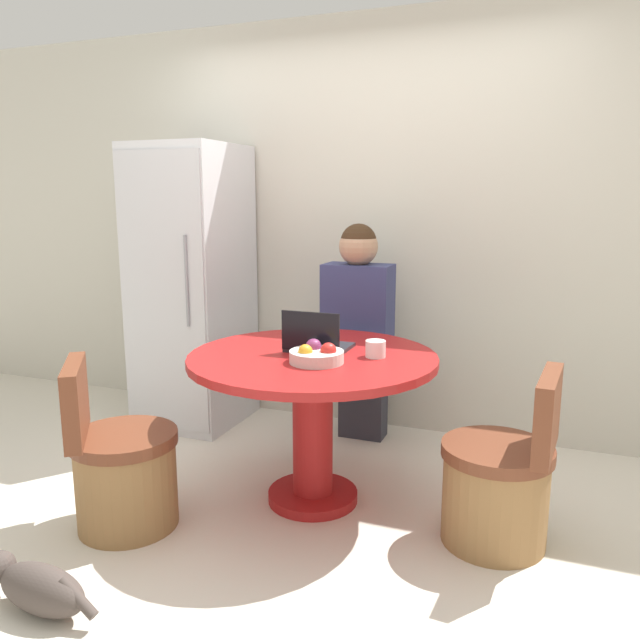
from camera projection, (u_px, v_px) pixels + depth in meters
ground_plane at (275, 523)px, 2.91m from camera, size 12.00×12.00×0.00m
wall_back at (369, 228)px, 4.00m from camera, size 7.00×0.06×2.60m
refrigerator at (192, 287)px, 4.10m from camera, size 0.62×0.69×1.82m
dining_table at (313, 393)px, 3.02m from camera, size 1.20×1.20×0.75m
chair_near_left_corner at (122, 471)px, 2.84m from camera, size 0.55×0.55×0.79m
chair_right_side at (500, 486)px, 2.70m from camera, size 0.48×0.48×0.79m
person_seated at (360, 323)px, 3.74m from camera, size 0.40×0.37×1.35m
laptop at (317, 343)px, 3.05m from camera, size 0.29×0.26×0.21m
fruit_bowl at (317, 355)px, 2.84m from camera, size 0.25×0.25×0.10m
coffee_cup at (376, 349)px, 2.93m from camera, size 0.10×0.10×0.08m
cat at (37, 587)px, 2.28m from camera, size 0.54×0.18×0.18m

